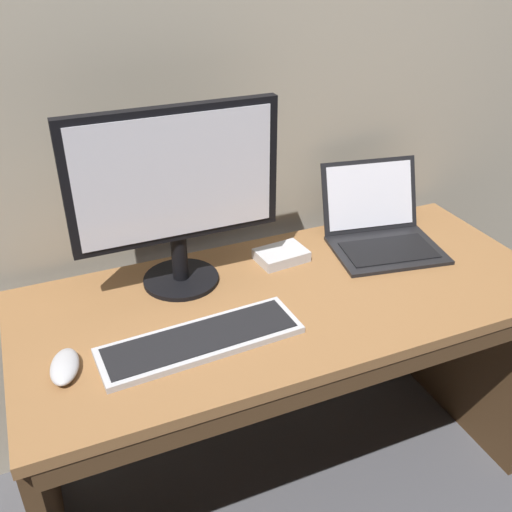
{
  "coord_description": "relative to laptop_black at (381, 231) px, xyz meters",
  "views": [
    {
      "loc": [
        -0.59,
        -1.15,
        1.59
      ],
      "look_at": [
        -0.1,
        0.0,
        0.87
      ],
      "focal_mm": 40.47,
      "sensor_mm": 36.0,
      "label": 1
    }
  ],
  "objects": [
    {
      "name": "back_wall",
      "position": [
        -0.38,
        0.25,
        0.6
      ],
      "size": [
        4.19,
        0.04,
        2.74
      ],
      "primitive_type": "cube",
      "color": "#ADA38E",
      "rests_on": "ground"
    },
    {
      "name": "wired_keyboard",
      "position": [
        -0.66,
        -0.25,
        -0.04
      ],
      "size": [
        0.49,
        0.17,
        0.02
      ],
      "color": "#BCBCC1",
      "rests_on": "desk"
    },
    {
      "name": "ground_plane",
      "position": [
        -0.38,
        -0.14,
        -0.77
      ],
      "size": [
        14.0,
        14.0,
        0.0
      ],
      "primitive_type": "plane",
      "color": "#4C4C51"
    },
    {
      "name": "external_monitor",
      "position": [
        -0.63,
        0.02,
        0.24
      ],
      "size": [
        0.54,
        0.21,
        0.49
      ],
      "color": "black",
      "rests_on": "desk"
    },
    {
      "name": "computer_mouse",
      "position": [
        -0.97,
        -0.23,
        -0.03
      ],
      "size": [
        0.09,
        0.13,
        0.03
      ],
      "primitive_type": "ellipsoid",
      "rotation": [
        0.0,
        0.0,
        -0.22
      ],
      "color": "#B7B7BC",
      "rests_on": "desk"
    },
    {
      "name": "external_drive_box",
      "position": [
        -0.32,
        0.03,
        -0.03
      ],
      "size": [
        0.15,
        0.11,
        0.03
      ],
      "primitive_type": "cube",
      "rotation": [
        0.0,
        0.0,
        0.09
      ],
      "color": "silver",
      "rests_on": "desk"
    },
    {
      "name": "desk",
      "position": [
        -0.38,
        -0.15,
        -0.24
      ],
      "size": [
        1.45,
        0.64,
        0.73
      ],
      "color": "olive",
      "rests_on": "ground"
    },
    {
      "name": "laptop_black",
      "position": [
        0.0,
        0.0,
        0.0
      ],
      "size": [
        0.36,
        0.37,
        0.22
      ],
      "color": "black",
      "rests_on": "desk"
    }
  ]
}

